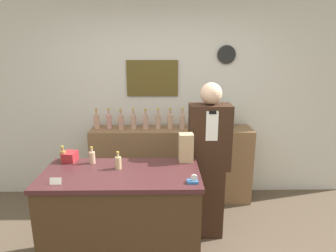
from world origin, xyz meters
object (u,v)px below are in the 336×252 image
Objects in this scene: shopkeeper at (209,162)px; tape_dispenser at (193,180)px; paper_bag at (186,148)px; potted_plant at (224,115)px.

shopkeeper is 18.61× the size of tape_dispenser.
shopkeeper reaches higher than paper_bag.
shopkeeper is at bearing 42.02° from paper_bag.
potted_plant is (0.30, 0.81, 0.32)m from shopkeeper.
tape_dispenser is (0.02, -0.48, -0.11)m from paper_bag.
potted_plant is at bearing 61.65° from paper_bag.
shopkeeper is at bearing 71.74° from tape_dispenser.
paper_bag is (-0.26, -0.23, 0.25)m from shopkeeper.
potted_plant is at bearing 69.48° from shopkeeper.
potted_plant is 1.62m from tape_dispenser.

